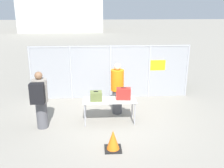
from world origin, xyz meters
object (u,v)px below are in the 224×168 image
suitcase_red (123,94)px  security_worker_near (117,88)px  traffic_cone (113,141)px  inspection_table (109,102)px  traveler_hooded (40,98)px  suitcase_olive (96,96)px  utility_trailer (137,77)px

suitcase_red → security_worker_near: size_ratio=0.26×
suitcase_red → traffic_cone: bearing=-105.2°
inspection_table → traveler_hooded: 2.04m
traveler_hooded → security_worker_near: size_ratio=1.00×
suitcase_red → traveler_hooded: (-2.43, -0.32, 0.03)m
suitcase_olive → traffic_cone: size_ratio=0.67×
traffic_cone → traveler_hooded: bearing=147.2°
inspection_table → suitcase_olive: (-0.40, -0.01, 0.20)m
security_worker_near → traffic_cone: bearing=91.9°
security_worker_near → traffic_cone: (-0.30, -2.25, -0.64)m
suitcase_red → security_worker_near: (-0.13, 0.64, -0.02)m
suitcase_red → traveler_hooded: size_ratio=0.26×
suitcase_olive → utility_trailer: 4.15m
suitcase_red → suitcase_olive: bearing=-177.1°
security_worker_near → traffic_cone: size_ratio=3.22×
inspection_table → suitcase_olive: bearing=-178.8°
traveler_hooded → inspection_table: bearing=17.7°
utility_trailer → suitcase_red: bearing=-106.2°
suitcase_olive → traffic_cone: 1.73m
suitcase_red → security_worker_near: bearing=101.8°
suitcase_olive → suitcase_red: bearing=2.9°
utility_trailer → traffic_cone: bearing=-105.9°
traveler_hooded → suitcase_red: bearing=17.1°
security_worker_near → inspection_table: bearing=75.7°
security_worker_near → traffic_cone: 2.36m
security_worker_near → utility_trailer: security_worker_near is taller
inspection_table → utility_trailer: 3.96m
security_worker_near → suitcase_red: bearing=111.3°
traveler_hooded → utility_trailer: size_ratio=0.39×
suitcase_olive → traveler_hooded: size_ratio=0.21×
security_worker_near → traffic_cone: security_worker_near is taller
suitcase_red → utility_trailer: bearing=73.8°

